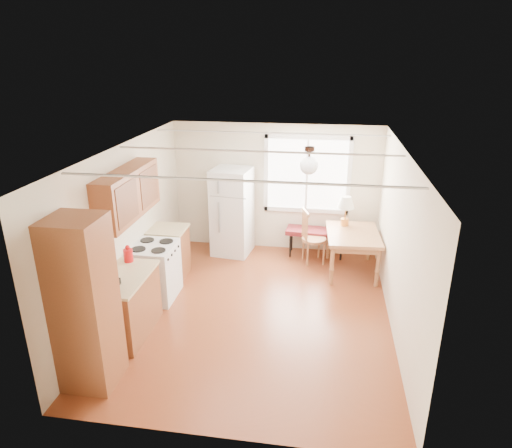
% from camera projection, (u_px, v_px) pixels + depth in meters
% --- Properties ---
extents(room_shell, '(4.60, 5.60, 2.62)m').
position_uv_depth(room_shell, '(256.00, 236.00, 6.59)').
color(room_shell, '#5E2613').
rests_on(room_shell, ground).
extents(kitchen_run, '(0.65, 3.40, 2.20)m').
position_uv_depth(kitchen_run, '(129.00, 273.00, 6.40)').
color(kitchen_run, brown).
rests_on(kitchen_run, ground).
extents(window_unit, '(1.64, 0.05, 1.51)m').
position_uv_depth(window_unit, '(307.00, 175.00, 8.69)').
color(window_unit, white).
rests_on(window_unit, room_shell).
extents(pendant_light, '(0.26, 0.26, 0.40)m').
position_uv_depth(pendant_light, '(309.00, 164.00, 6.51)').
color(pendant_light, black).
rests_on(pendant_light, room_shell).
extents(refrigerator, '(0.78, 0.78, 1.69)m').
position_uv_depth(refrigerator, '(232.00, 212.00, 8.81)').
color(refrigerator, white).
rests_on(refrigerator, ground).
extents(bench, '(1.18, 0.50, 0.53)m').
position_uv_depth(bench, '(316.00, 233.00, 8.80)').
color(bench, maroon).
rests_on(bench, ground).
extents(dining_table, '(0.97, 1.25, 0.75)m').
position_uv_depth(dining_table, '(353.00, 238.00, 8.07)').
color(dining_table, '#935E38').
rests_on(dining_table, ground).
extents(chair, '(0.50, 0.49, 1.03)m').
position_uv_depth(chair, '(309.00, 233.00, 8.45)').
color(chair, '#935E38').
rests_on(chair, ground).
extents(table_lamp, '(0.32, 0.32, 0.55)m').
position_uv_depth(table_lamp, '(346.00, 205.00, 8.25)').
color(table_lamp, '#CA8941').
rests_on(table_lamp, dining_table).
extents(coffee_maker, '(0.20, 0.25, 0.37)m').
position_uv_depth(coffee_maker, '(109.00, 278.00, 5.82)').
color(coffee_maker, black).
rests_on(coffee_maker, kitchen_run).
extents(kettle, '(0.13, 0.13, 0.26)m').
position_uv_depth(kettle, '(128.00, 255.00, 6.57)').
color(kettle, red).
rests_on(kettle, kitchen_run).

